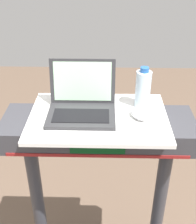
{
  "coord_description": "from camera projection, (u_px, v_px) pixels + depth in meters",
  "views": [
    {
      "loc": [
        0.03,
        -0.46,
        1.88
      ],
      "look_at": [
        0.0,
        0.65,
        1.2
      ],
      "focal_mm": 47.75,
      "sensor_mm": 36.0,
      "label": 1
    }
  ],
  "objects": [
    {
      "name": "water_bottle",
      "position": [
        143.0,
        89.0,
        1.4
      ],
      "size": [
        0.07,
        0.07,
        0.2
      ],
      "color": "silver",
      "rests_on": "desk_board"
    },
    {
      "name": "laptop",
      "position": [
        82.0,
        104.0,
        1.36
      ],
      "size": [
        0.31,
        0.25,
        0.23
      ],
      "rotation": [
        0.0,
        0.0,
        0.01
      ],
      "color": "#2D2D30",
      "rests_on": "desk_board"
    },
    {
      "name": "computer_mouse",
      "position": [
        139.0,
        114.0,
        1.34
      ],
      "size": [
        0.1,
        0.12,
        0.03
      ],
      "primitive_type": "ellipsoid",
      "rotation": [
        0.0,
        0.0,
        0.47
      ],
      "color": "#B2B2B7",
      "rests_on": "desk_board"
    },
    {
      "name": "desk_board",
      "position": [
        98.0,
        117.0,
        1.37
      ],
      "size": [
        0.63,
        0.43,
        0.02
      ],
      "primitive_type": "cube",
      "color": "white",
      "rests_on": "treadmill_base"
    }
  ]
}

